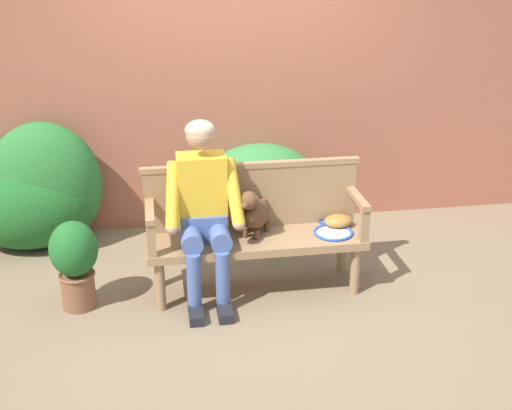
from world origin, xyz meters
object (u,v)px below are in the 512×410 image
object	(u,v)px
tennis_racket	(331,231)
baseball_glove	(338,221)
person_seated	(203,205)
dog_on_bench	(254,212)
garden_bench	(256,244)
potted_plant	(75,260)

from	to	relation	value
tennis_racket	baseball_glove	world-z (taller)	baseball_glove
person_seated	baseball_glove	distance (m)	1.04
person_seated	baseball_glove	world-z (taller)	person_seated
tennis_racket	baseball_glove	bearing A→B (deg)	49.78
person_seated	tennis_racket	distance (m)	0.97
tennis_racket	baseball_glove	xyz separation A→B (m)	(0.08, 0.09, 0.04)
dog_on_bench	baseball_glove	size ratio (longest dim) A/B	1.70
garden_bench	baseball_glove	bearing A→B (deg)	7.64
tennis_racket	person_seated	bearing A→B (deg)	-179.97
person_seated	dog_on_bench	xyz separation A→B (m)	(0.36, 0.03, -0.09)
baseball_glove	potted_plant	distance (m)	1.93
garden_bench	dog_on_bench	distance (m)	0.25
person_seated	baseball_glove	bearing A→B (deg)	5.20
dog_on_bench	baseball_glove	world-z (taller)	dog_on_bench
garden_bench	dog_on_bench	xyz separation A→B (m)	(-0.01, 0.02, 0.25)
tennis_racket	potted_plant	size ratio (longest dim) A/B	0.89
dog_on_bench	potted_plant	bearing A→B (deg)	-177.28
potted_plant	tennis_racket	bearing A→B (deg)	0.98
tennis_racket	garden_bench	bearing A→B (deg)	179.38
garden_bench	person_seated	bearing A→B (deg)	-179.01
baseball_glove	potted_plant	bearing A→B (deg)	177.72
dog_on_bench	garden_bench	bearing A→B (deg)	-67.29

